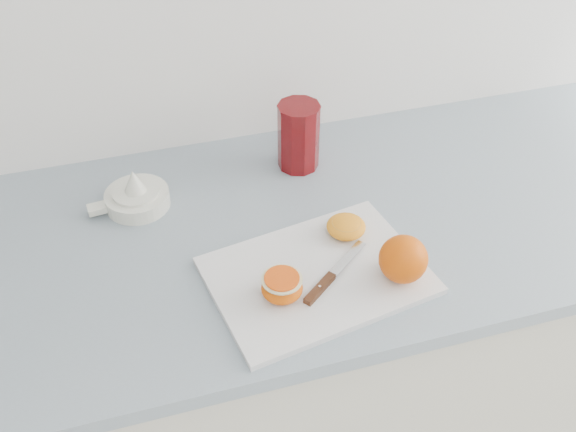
{
  "coord_description": "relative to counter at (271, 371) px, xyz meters",
  "views": [
    {
      "loc": [
        -0.17,
        0.85,
        1.67
      ],
      "look_at": [
        0.06,
        1.64,
        0.96
      ],
      "focal_mm": 40.0,
      "sensor_mm": 36.0,
      "label": 1
    }
  ],
  "objects": [
    {
      "name": "squeezed_shell",
      "position": [
        0.13,
        -0.07,
        0.47
      ],
      "size": [
        0.07,
        0.07,
        0.03
      ],
      "color": "orange",
      "rests_on": "cutting_board"
    },
    {
      "name": "counter",
      "position": [
        0.0,
        0.0,
        0.0
      ],
      "size": [
        2.63,
        0.64,
        0.89
      ],
      "color": "beige",
      "rests_on": "ground"
    },
    {
      "name": "whole_orange",
      "position": [
        0.18,
        -0.19,
        0.5
      ],
      "size": [
        0.08,
        0.08,
        0.08
      ],
      "color": "orange",
      "rests_on": "cutting_board"
    },
    {
      "name": "cutting_board",
      "position": [
        0.05,
        -0.15,
        0.45
      ],
      "size": [
        0.39,
        0.31,
        0.01
      ],
      "primitive_type": "cube",
      "rotation": [
        0.0,
        0.0,
        0.17
      ],
      "color": "silver",
      "rests_on": "counter"
    },
    {
      "name": "citrus_juicer",
      "position": [
        -0.22,
        0.13,
        0.47
      ],
      "size": [
        0.15,
        0.12,
        0.08
      ],
      "color": "white",
      "rests_on": "counter"
    },
    {
      "name": "paring_knife",
      "position": [
        0.05,
        -0.18,
        0.46
      ],
      "size": [
        0.14,
        0.12,
        0.01
      ],
      "color": "#4B2615",
      "rests_on": "cutting_board"
    },
    {
      "name": "half_orange",
      "position": [
        -0.02,
        -0.18,
        0.48
      ],
      "size": [
        0.07,
        0.07,
        0.04
      ],
      "color": "orange",
      "rests_on": "cutting_board"
    },
    {
      "name": "red_tumbler",
      "position": [
        0.11,
        0.17,
        0.51
      ],
      "size": [
        0.09,
        0.09,
        0.14
      ],
      "color": "#650C0E",
      "rests_on": "counter"
    }
  ]
}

